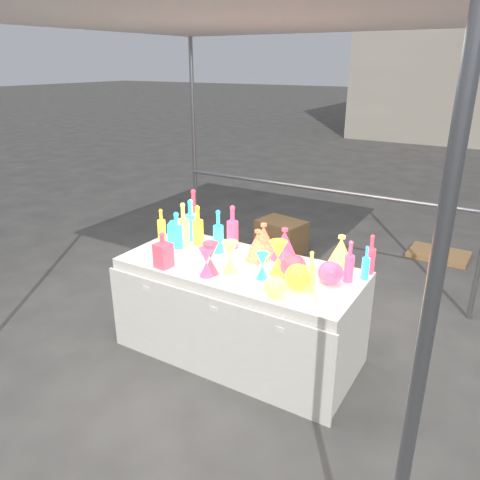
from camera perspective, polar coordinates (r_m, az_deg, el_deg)
The scene contains 32 objects.
ground at distance 3.83m, azimuth 0.00°, elevation -13.38°, with size 80.00×80.00×0.00m, color #5B5954.
canopy_tent at distance 3.18m, azimuth 0.09°, elevation 24.97°, with size 3.15×3.15×2.46m.
display_table at distance 3.63m, azimuth -0.08°, elevation -8.57°, with size 1.84×0.83×0.75m.
cardboard_box_closed at distance 5.63m, azimuth 5.03°, elevation 0.44°, with size 0.54×0.39×0.39m, color #A3784A.
cardboard_box_flat at distance 6.00m, azimuth 23.06°, elevation -1.63°, with size 0.66×0.47×0.06m, color #A3784A.
bottle_0 at distance 3.98m, azimuth -9.56°, elevation 1.93°, with size 0.07×0.07×0.26m, color red, non-canonical shape.
bottle_1 at distance 3.91m, azimuth -6.09°, elevation 2.41°, with size 0.08×0.08×0.35m, color #1A922B, non-canonical shape.
bottle_2 at distance 4.00m, azimuth -5.65°, elevation 3.32°, with size 0.09×0.09×0.41m, color #D25116, non-canonical shape.
bottle_3 at distance 3.72m, azimuth -0.92°, elevation 1.61°, with size 0.09×0.09×0.36m, color #2333CC, non-canonical shape.
bottle_4 at distance 3.76m, azimuth -6.90°, elevation 1.79°, with size 0.09×0.09×0.38m, color #178F77, non-canonical shape.
bottle_5 at distance 3.92m, azimuth -5.94°, elevation 2.48°, with size 0.08×0.08×0.35m, color #CE29B1, non-canonical shape.
bottle_6 at distance 3.81m, azimuth -5.15°, elevation 1.80°, with size 0.09×0.09×0.33m, color red, non-canonical shape.
bottle_7 at distance 3.64m, azimuth -2.66°, elevation 1.05°, with size 0.08×0.08×0.35m, color #1A922B, non-canonical shape.
decanter_1 at distance 3.43m, azimuth -9.37°, elevation -1.17°, with size 0.11×0.11×0.27m, color #D25116, non-canonical shape.
decanter_2 at distance 3.79m, azimuth -7.72°, elevation 1.29°, with size 0.12×0.12×0.29m, color #1A922B, non-canonical shape.
hourglass_0 at distance 3.29m, azimuth -3.61°, elevation -2.27°, with size 0.12×0.12×0.23m, color #D25116, non-canonical shape.
hourglass_1 at distance 3.26m, azimuth -4.14°, elevation -2.71°, with size 0.10×0.10×0.21m, color #2333CC, non-canonical shape.
hourglass_2 at distance 3.32m, azimuth -1.22°, elevation -2.06°, with size 0.11×0.11×0.23m, color #178F77, non-canonical shape.
hourglass_4 at distance 3.29m, azimuth 4.66°, elevation -2.17°, with size 0.12×0.12×0.25m, color red, non-canonical shape.
hourglass_5 at distance 3.23m, azimuth 2.77°, elevation -3.17°, with size 0.09×0.09×0.19m, color #1A922B, non-canonical shape.
globe_0 at distance 3.12m, azimuth 7.16°, elevation -4.62°, with size 0.19×0.19×0.15m, color red, non-canonical shape.
globe_1 at distance 3.00m, azimuth 4.31°, elevation -5.85°, with size 0.15×0.15×0.12m, color #178F77, non-canonical shape.
globe_2 at distance 3.27m, azimuth 6.47°, elevation -3.36°, with size 0.19×0.19×0.15m, color #D25116, non-canonical shape.
globe_3 at distance 3.22m, azimuth 10.96°, elevation -4.09°, with size 0.18×0.18×0.14m, color #2333CC, non-canonical shape.
lampshade_0 at distance 3.52m, azimuth 2.16°, elevation -0.60°, with size 0.20×0.20×0.24m, color yellow, non-canonical shape.
lampshade_1 at distance 3.62m, azimuth 2.88°, elevation 0.13°, with size 0.21×0.21×0.25m, color yellow, non-canonical shape.
lampshade_2 at distance 3.55m, azimuth 5.42°, elevation -0.44°, with size 0.21×0.21×0.25m, color #2333CC, non-canonical shape.
lampshade_3 at distance 3.39m, azimuth 12.15°, elevation -1.63°, with size 0.23×0.23×0.27m, color #178F77, non-canonical shape.
bottle_8 at distance 3.32m, azimuth 15.10°, elevation -2.67°, with size 0.05×0.05×0.24m, color #1A922B, non-canonical shape.
bottle_9 at distance 3.41m, azimuth 15.66°, elevation -1.68°, with size 0.07×0.07×0.29m, color #D25116, non-canonical shape.
bottle_10 at distance 3.25m, azimuth 13.20°, elevation -2.54°, with size 0.07×0.07×0.30m, color #2333CC, non-canonical shape.
bottle_11 at distance 3.08m, azimuth 8.65°, elevation -3.74°, with size 0.06×0.06×0.28m, color #178F77, non-canonical shape.
Camera 1 is at (1.63, -2.71, 2.16)m, focal length 35.00 mm.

